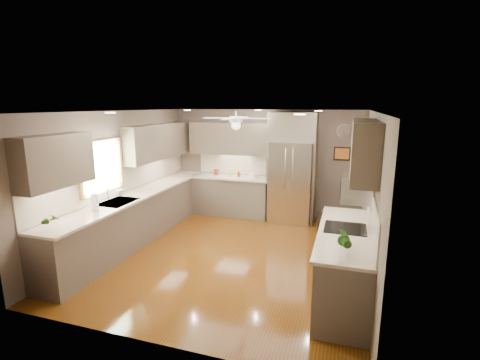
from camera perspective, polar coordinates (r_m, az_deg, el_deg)
The scene contains 28 objects.
floor at distance 6.34m, azimuth -1.48°, elevation -12.05°, with size 5.00×5.00×0.00m, color #502A0A.
ceiling at distance 5.78m, azimuth -1.61°, elevation 11.18°, with size 5.00×5.00×0.00m, color white.
wall_back at distance 8.29m, azimuth 4.11°, elevation 2.79°, with size 4.50×4.50×0.00m, color #6B5D52.
wall_front at distance 3.76m, azimuth -14.21°, elevation -9.29°, with size 4.50×4.50×0.00m, color #6B5D52.
wall_left at distance 6.98m, azimuth -19.28°, elevation 0.35°, with size 5.00×5.00×0.00m, color #6B5D52.
wall_right at distance 5.64m, azimuth 20.66°, elevation -2.49°, with size 5.00×5.00×0.00m, color #6B5D52.
canister_a at distance 8.40m, azimuth -4.04°, elevation 1.33°, with size 0.09×0.09×0.14m, color maroon.
canister_b at distance 8.42m, azimuth -3.54°, elevation 1.29°, with size 0.09×0.09×0.14m, color silver.
canister_c at distance 8.28m, azimuth -1.56°, elevation 1.27°, with size 0.10×0.10×0.17m, color #BAB98B.
canister_d at distance 8.22m, azimuth -0.19°, elevation 0.98°, with size 0.07×0.07×0.11m, color maroon.
soap_bottle at distance 6.73m, azimuth -18.99°, elevation -1.87°, with size 0.09×0.10×0.21m, color white.
potted_plant_left at distance 5.42m, azimuth -28.67°, elevation -5.72°, with size 0.14×0.10×0.27m, color #224E16.
potted_plant_right at distance 4.20m, azimuth 16.82°, elevation -9.28°, with size 0.18×0.15×0.33m, color #224E16.
bowl at distance 8.13m, azimuth 2.05°, elevation 0.58°, with size 0.20×0.20×0.05m, color #BAB98B.
left_run at distance 7.12m, azimuth -16.20°, elevation -5.60°, with size 0.65×4.70×1.45m.
back_run at distance 8.37m, azimuth -1.28°, elevation -2.45°, with size 1.85×0.65×1.45m.
uppers at distance 6.75m, azimuth -5.58°, elevation 5.93°, with size 4.50×4.70×0.95m.
window at distance 6.53m, azimuth -21.85°, elevation 2.04°, with size 0.05×1.12×0.92m.
sink at distance 6.49m, azimuth -19.42°, elevation -3.66°, with size 0.50×0.70×0.32m.
refrigerator at distance 7.84m, azimuth 8.50°, elevation 1.68°, with size 1.06×0.75×2.45m.
right_run at distance 5.12m, azimuth 16.76°, elevation -12.80°, with size 0.70×2.20×1.45m.
microwave at distance 5.04m, azimuth 18.61°, elevation -1.33°, with size 0.43×0.55×0.34m.
ceiling_fan at distance 6.07m, azimuth -0.66°, elevation 9.65°, with size 1.18×1.18×0.32m.
recessed_lights at distance 6.17m, azimuth -0.73°, elevation 11.20°, with size 2.84×3.14×0.01m.
wall_clock at distance 7.96m, azimuth 16.62°, elevation 7.73°, with size 0.30×0.03×0.30m.
framed_print at distance 8.01m, azimuth 16.40°, elevation 4.16°, with size 0.36×0.03×0.30m.
stool at distance 7.50m, azimuth 14.73°, elevation -6.59°, with size 0.54×0.54×0.48m.
paper_towel at distance 6.05m, azimuth -22.74°, elevation -3.34°, with size 0.11×0.11×0.27m.
Camera 1 is at (1.89, -5.46, 2.61)m, focal length 26.00 mm.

